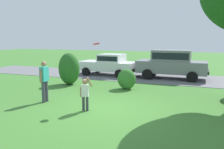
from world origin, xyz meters
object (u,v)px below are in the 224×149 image
object	(u,v)px
child_thrower	(85,92)
frisbee	(96,44)
parked_sedan	(109,64)
parked_suv	(171,63)
adult_onlooker	(44,79)

from	to	relation	value
child_thrower	frisbee	xyz separation A→B (m)	(0.10, 0.81, 1.76)
parked_sedan	parked_suv	distance (m)	4.45
parked_suv	frisbee	bearing A→B (deg)	-105.31
child_thrower	adult_onlooker	xyz separation A→B (m)	(-2.17, 0.50, 0.27)
parked_suv	frisbee	size ratio (longest dim) A/B	16.61
frisbee	adult_onlooker	distance (m)	2.74
frisbee	adult_onlooker	bearing A→B (deg)	-172.18
parked_sedan	frisbee	size ratio (longest dim) A/B	15.81
parked_sedan	adult_onlooker	bearing A→B (deg)	-89.16
adult_onlooker	parked_suv	bearing A→B (deg)	60.98
parked_sedan	parked_suv	size ratio (longest dim) A/B	0.95
parked_sedan	frisbee	world-z (taller)	frisbee
parked_sedan	adult_onlooker	distance (m)	7.72
child_thrower	frisbee	distance (m)	1.94
parked_suv	adult_onlooker	bearing A→B (deg)	-119.02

